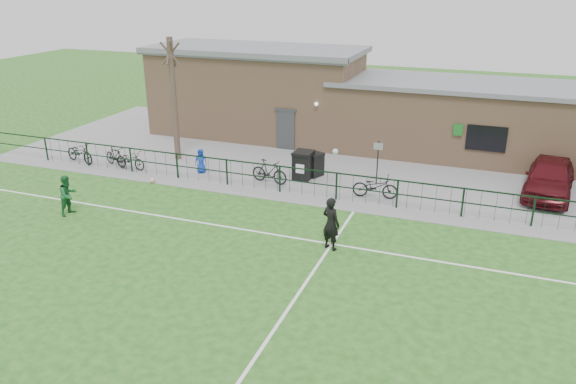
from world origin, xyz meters
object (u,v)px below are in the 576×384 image
(sign_post, at_px, (377,163))
(wheelie_bin_left, at_px, (314,165))
(bicycle_e, at_px, (375,187))
(outfield_player, at_px, (68,195))
(bicycle_c, at_px, (130,160))
(bicycle_b, at_px, (115,156))
(wheelie_bin_right, at_px, (303,166))
(bare_tree, at_px, (174,100))
(spectator_child, at_px, (201,161))
(bicycle_d, at_px, (269,172))
(car_maroon, at_px, (550,177))
(ball_ground, at_px, (152,180))
(bicycle_a, at_px, (80,153))

(sign_post, bearing_deg, wheelie_bin_left, 177.61)
(bicycle_e, bearing_deg, outfield_player, 111.64)
(bicycle_c, bearing_deg, wheelie_bin_left, -69.71)
(wheelie_bin_left, height_order, bicycle_b, same)
(wheelie_bin_right, xyz_separation_m, bicycle_e, (3.57, -1.20, -0.11))
(bare_tree, distance_m, wheelie_bin_left, 7.63)
(bicycle_c, xyz_separation_m, spectator_child, (3.44, 0.70, 0.14))
(bare_tree, relative_size, bicycle_c, 3.54)
(bicycle_d, xyz_separation_m, bicycle_e, (4.79, -0.11, -0.04))
(car_maroon, height_order, ball_ground, car_maroon)
(wheelie_bin_left, relative_size, car_maroon, 0.22)
(bicycle_d, bearing_deg, bicycle_e, -82.60)
(bare_tree, bearing_deg, bicycle_b, -136.31)
(wheelie_bin_left, bearing_deg, car_maroon, 28.93)
(bicycle_e, bearing_deg, spectator_child, 81.48)
(ball_ground, bearing_deg, wheelie_bin_left, 27.81)
(wheelie_bin_right, relative_size, bicycle_e, 0.64)
(outfield_player, distance_m, ball_ground, 4.26)
(sign_post, height_order, spectator_child, sign_post)
(bicycle_e, bearing_deg, bicycle_b, 84.90)
(wheelie_bin_left, xyz_separation_m, bicycle_e, (3.23, -1.71, -0.01))
(wheelie_bin_right, relative_size, bicycle_a, 0.62)
(outfield_player, bearing_deg, car_maroon, -55.72)
(wheelie_bin_left, height_order, bicycle_c, wheelie_bin_left)
(sign_post, relative_size, outfield_player, 1.27)
(bare_tree, xyz_separation_m, wheelie_bin_right, (6.88, -0.54, -2.38))
(ball_ground, bearing_deg, wheelie_bin_right, 25.39)
(outfield_player, bearing_deg, bicycle_a, 44.22)
(wheelie_bin_right, distance_m, ball_ground, 6.82)
(bicycle_b, bearing_deg, car_maroon, -58.29)
(bare_tree, height_order, wheelie_bin_left, bare_tree)
(bicycle_a, bearing_deg, wheelie_bin_right, -66.58)
(car_maroon, bearing_deg, bicycle_a, -163.88)
(wheelie_bin_right, height_order, outfield_player, outfield_player)
(bare_tree, bearing_deg, spectator_child, -34.47)
(wheelie_bin_left, bearing_deg, bare_tree, -158.00)
(bare_tree, xyz_separation_m, bicycle_b, (-2.19, -2.09, -2.48))
(wheelie_bin_left, bearing_deg, outfield_player, -112.81)
(wheelie_bin_right, bearing_deg, bare_tree, 176.27)
(bicycle_d, xyz_separation_m, ball_ground, (-4.93, -1.82, -0.43))
(bicycle_b, height_order, bicycle_e, bicycle_b)
(wheelie_bin_right, bearing_deg, bicycle_d, -137.20)
(wheelie_bin_left, relative_size, ball_ground, 4.14)
(bicycle_a, bearing_deg, outfield_player, -128.82)
(spectator_child, height_order, ball_ground, spectator_child)
(bicycle_b, distance_m, ball_ground, 3.25)
(car_maroon, bearing_deg, outfield_player, -146.38)
(spectator_child, bearing_deg, wheelie_bin_left, -1.72)
(sign_post, bearing_deg, bicycle_c, -170.04)
(wheelie_bin_left, height_order, wheelie_bin_right, wheelie_bin_right)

